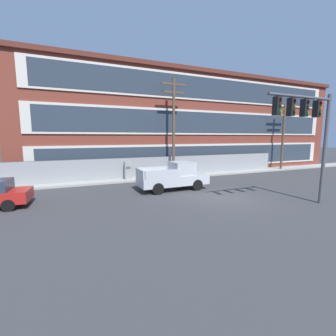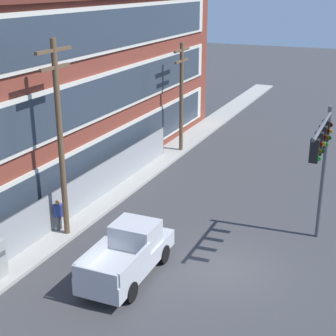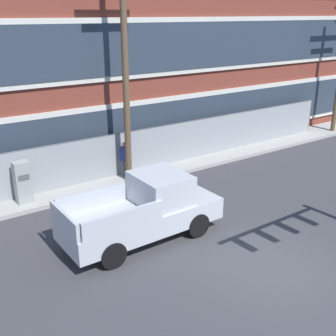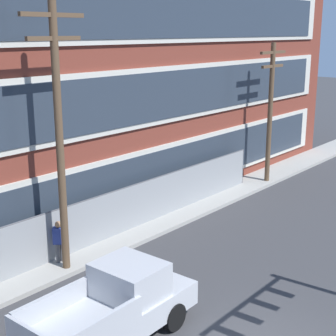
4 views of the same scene
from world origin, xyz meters
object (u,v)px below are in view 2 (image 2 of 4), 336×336
object	(u,v)px
pickup_truck_silver	(129,254)
utility_pole_near_corner	(60,134)
traffic_signal_mast	(322,152)
utility_pole_midblock	(181,93)
pedestrian_near_cabinet	(59,214)

from	to	relation	value
pickup_truck_silver	utility_pole_near_corner	bearing A→B (deg)	66.92
traffic_signal_mast	utility_pole_near_corner	distance (m)	11.21
pickup_truck_silver	utility_pole_midblock	xyz separation A→B (m)	(15.77, 4.27, 3.24)
utility_pole_midblock	pedestrian_near_cabinet	distance (m)	14.19
traffic_signal_mast	utility_pole_midblock	size ratio (longest dim) A/B	0.83
pickup_truck_silver	pedestrian_near_cabinet	distance (m)	5.18
traffic_signal_mast	pedestrian_near_cabinet	distance (m)	12.22
traffic_signal_mast	pickup_truck_silver	xyz separation A→B (m)	(-5.00, 6.47, -3.66)
utility_pole_midblock	pedestrian_near_cabinet	size ratio (longest dim) A/B	4.46
utility_pole_near_corner	traffic_signal_mast	bearing A→B (deg)	-73.54
utility_pole_midblock	pickup_truck_silver	bearing A→B (deg)	-164.84
traffic_signal_mast	pickup_truck_silver	size ratio (longest dim) A/B	1.20
pickup_truck_silver	utility_pole_near_corner	distance (m)	6.16
pedestrian_near_cabinet	pickup_truck_silver	bearing A→B (deg)	-112.31
traffic_signal_mast	utility_pole_near_corner	bearing A→B (deg)	106.46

